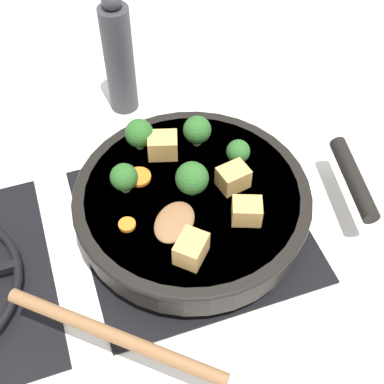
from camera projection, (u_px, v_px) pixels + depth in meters
ground_plane at (192, 225)px, 0.77m from camera, size 2.40×2.40×0.00m
front_burner_grate at (192, 220)px, 0.77m from camera, size 0.31×0.31×0.03m
skillet_pan at (193, 201)px, 0.73m from camera, size 0.32×0.41×0.05m
wooden_spoon at (141, 285)px, 0.62m from camera, size 0.26×0.25×0.02m
tofu_cube_center_large at (191, 249)px, 0.64m from camera, size 0.05×0.05×0.03m
tofu_cube_near_handle at (163, 145)px, 0.75m from camera, size 0.04×0.05×0.03m
tofu_cube_east_chunk at (233, 178)px, 0.71m from camera, size 0.04×0.04×0.03m
tofu_cube_west_chunk at (247, 211)px, 0.68m from camera, size 0.04×0.05×0.03m
broccoli_floret_near_spoon at (139, 133)px, 0.75m from camera, size 0.04×0.04×0.05m
broccoli_floret_center_top at (238, 152)px, 0.73m from camera, size 0.03×0.03×0.04m
broccoli_floret_east_rim at (124, 177)px, 0.70m from camera, size 0.04×0.04×0.04m
broccoli_floret_west_rim at (190, 181)px, 0.69m from camera, size 0.04×0.04×0.05m
broccoli_floret_north_edge at (197, 130)px, 0.75m from camera, size 0.04×0.04×0.05m
carrot_slice_orange_thin at (139, 177)px, 0.73m from camera, size 0.03×0.03×0.01m
carrot_slice_near_center at (127, 225)px, 0.68m from camera, size 0.02×0.02×0.01m
pepper_mill at (119, 57)px, 0.86m from camera, size 0.05×0.05×0.22m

